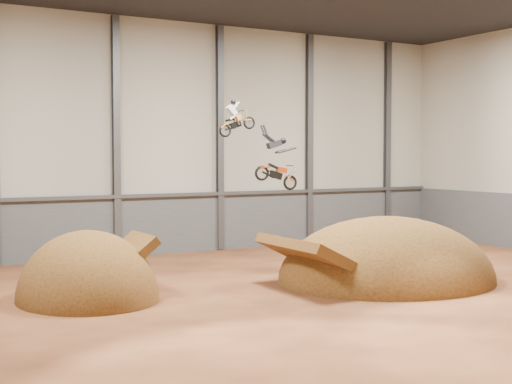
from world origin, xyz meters
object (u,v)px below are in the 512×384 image
at_px(landing_ramp, 386,281).
at_px(fmx_rider_b, 274,158).
at_px(fmx_rider_a, 239,115).
at_px(takeoff_ramp, 88,300).

distance_m(landing_ramp, fmx_rider_b, 7.92).
xyz_separation_m(landing_ramp, fmx_rider_a, (-5.75, 4.00, 7.88)).
bearing_deg(fmx_rider_a, fmx_rider_b, -13.13).
bearing_deg(fmx_rider_a, takeoff_ramp, -167.10).
bearing_deg(fmx_rider_a, landing_ramp, -31.77).
xyz_separation_m(fmx_rider_a, fmx_rider_b, (1.66, -0.48, -2.07)).
bearing_deg(takeoff_ramp, fmx_rider_b, 5.25).
bearing_deg(landing_ramp, fmx_rider_a, 145.18).
xyz_separation_m(takeoff_ramp, fmx_rider_b, (9.44, 0.87, 5.80)).
height_order(fmx_rider_a, fmx_rider_b, fmx_rider_a).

